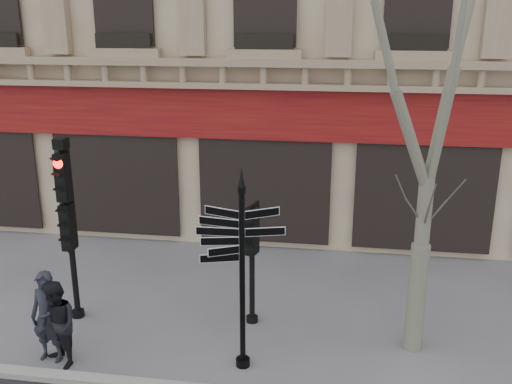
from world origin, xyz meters
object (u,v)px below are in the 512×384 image
traffic_signal_main (67,208)px  pedestrian_a (48,317)px  traffic_signal_secondary (252,243)px  pedestrian_b (57,325)px  fingerpost (242,237)px  plane_tree (440,36)px

traffic_signal_main → pedestrian_a: (0.22, -1.51, -1.51)m
traffic_signal_main → pedestrian_a: 2.15m
traffic_signal_main → traffic_signal_secondary: bearing=3.8°
traffic_signal_main → pedestrian_b: size_ratio=2.36×
fingerpost → pedestrian_b: bearing=-177.6°
fingerpost → pedestrian_b: 3.60m
traffic_signal_secondary → pedestrian_a: 3.92m
fingerpost → pedestrian_b: fingerpost is taller
traffic_signal_secondary → pedestrian_b: size_ratio=1.54×
traffic_signal_secondary → fingerpost: bearing=-73.1°
plane_tree → pedestrian_a: bearing=-168.0°
traffic_signal_secondary → plane_tree: (3.09, -0.49, 3.90)m
fingerpost → traffic_signal_secondary: size_ratio=1.48×
fingerpost → traffic_signal_secondary: fingerpost is taller
traffic_signal_main → pedestrian_a: size_ratio=2.20×
fingerpost → pedestrian_b: (-3.18, -0.48, -1.63)m
fingerpost → traffic_signal_secondary: 1.70m
pedestrian_a → pedestrian_b: pedestrian_a is taller
traffic_signal_main → plane_tree: bearing=-2.9°
plane_tree → pedestrian_b: bearing=-166.2°
fingerpost → pedestrian_a: (-3.43, -0.32, -1.58)m
pedestrian_b → plane_tree: bearing=51.3°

